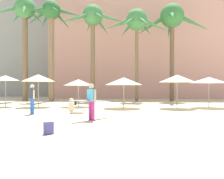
% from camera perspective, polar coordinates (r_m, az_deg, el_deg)
% --- Properties ---
extents(ground, '(120.00, 120.00, 0.00)m').
position_cam_1_polar(ground, '(7.08, -6.22, -12.44)').
color(ground, beige).
extents(hotel_pink, '(25.85, 8.14, 16.18)m').
position_cam_1_polar(hotel_pink, '(35.47, 8.51, 11.40)').
color(hotel_pink, '#DB9989').
rests_on(hotel_pink, ground).
extents(hotel_tower_gray, '(13.66, 8.71, 25.96)m').
position_cam_1_polar(hotel_tower_gray, '(43.60, -14.98, 15.98)').
color(hotel_tower_gray, gray).
rests_on(hotel_tower_gray, ground).
extents(palm_tree_far_left, '(6.01, 6.42, 11.00)m').
position_cam_1_polar(palm_tree_far_left, '(29.19, -19.29, 15.28)').
color(palm_tree_far_left, brown).
rests_on(palm_tree_far_left, ground).
extents(palm_tree_left, '(6.61, 6.07, 9.48)m').
position_cam_1_polar(palm_tree_left, '(26.49, 5.67, 14.78)').
color(palm_tree_left, brown).
rests_on(palm_tree_left, ground).
extents(palm_tree_center, '(7.03, 6.45, 10.08)m').
position_cam_1_polar(palm_tree_center, '(27.04, -4.43, 15.23)').
color(palm_tree_center, brown).
rests_on(palm_tree_center, ground).
extents(palm_tree_right, '(6.14, 5.66, 10.34)m').
position_cam_1_polar(palm_tree_right, '(27.21, -13.75, 14.84)').
color(palm_tree_right, '#896B4C').
rests_on(palm_tree_right, ground).
extents(palm_tree_far_right, '(8.03, 8.32, 10.20)m').
position_cam_1_polar(palm_tree_far_right, '(27.81, 13.56, 15.03)').
color(palm_tree_far_right, brown).
rests_on(palm_tree_far_right, ground).
extents(cafe_umbrella_0, '(2.73, 2.73, 2.25)m').
position_cam_1_polar(cafe_umbrella_0, '(19.76, 21.28, 2.01)').
color(cafe_umbrella_0, gray).
rests_on(cafe_umbrella_0, ground).
extents(cafe_umbrella_1, '(2.55, 2.55, 2.48)m').
position_cam_1_polar(cafe_umbrella_1, '(19.71, -16.51, 2.55)').
color(cafe_umbrella_1, gray).
rests_on(cafe_umbrella_1, ground).
extents(cafe_umbrella_2, '(2.63, 2.63, 2.40)m').
position_cam_1_polar(cafe_umbrella_2, '(18.40, 14.69, 2.44)').
color(cafe_umbrella_2, gray).
rests_on(cafe_umbrella_2, ground).
extents(cafe_umbrella_3, '(2.75, 2.75, 2.22)m').
position_cam_1_polar(cafe_umbrella_3, '(18.04, 2.68, 1.90)').
color(cafe_umbrella_3, gray).
rests_on(cafe_umbrella_3, ground).
extents(cafe_umbrella_4, '(2.13, 2.13, 2.41)m').
position_cam_1_polar(cafe_umbrella_4, '(20.84, -23.20, 2.43)').
color(cafe_umbrella_4, gray).
rests_on(cafe_umbrella_4, ground).
extents(cafe_umbrella_5, '(2.31, 2.31, 2.11)m').
position_cam_1_polar(cafe_umbrella_5, '(19.30, -7.70, 1.61)').
color(cafe_umbrella_5, gray).
rests_on(cafe_umbrella_5, ground).
extents(beach_towel, '(1.78, 1.12, 0.01)m').
position_cam_1_polar(beach_towel, '(9.05, -9.02, -9.46)').
color(beach_towel, white).
rests_on(beach_towel, ground).
extents(backpack, '(0.35, 0.35, 0.42)m').
position_cam_1_polar(backpack, '(8.68, -14.34, -8.62)').
color(backpack, '#3D3B74').
rests_on(backpack, ground).
extents(person_mid_left, '(1.86, 2.44, 1.72)m').
position_cam_1_polar(person_mid_left, '(11.72, -4.61, -2.55)').
color(person_mid_left, '#B7337F').
rests_on(person_mid_left, ground).
extents(person_far_right, '(0.93, 0.58, 0.90)m').
position_cam_1_polar(person_far_right, '(14.74, -8.77, -4.21)').
color(person_far_right, beige).
rests_on(person_far_right, ground).
extents(person_near_right, '(0.47, 0.52, 1.70)m').
position_cam_1_polar(person_near_right, '(14.82, -17.79, -1.83)').
color(person_near_right, blue).
rests_on(person_near_right, ground).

